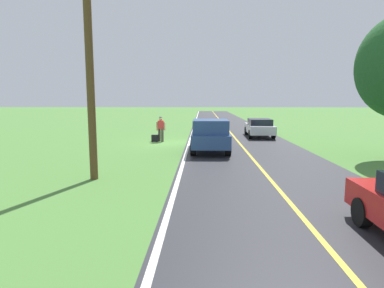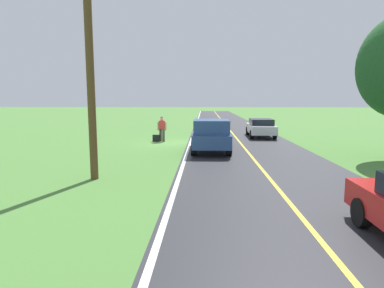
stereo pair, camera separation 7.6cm
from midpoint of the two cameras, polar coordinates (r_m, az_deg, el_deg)
name	(u,v)px [view 1 (the left image)]	position (r m, az deg, el deg)	size (l,w,h in m)	color
ground_plane	(173,143)	(21.73, -3.45, 0.18)	(200.00, 200.00, 0.00)	#4C7F38
road_surface	(240,143)	(21.78, 8.24, 0.13)	(7.07, 120.00, 0.00)	#28282D
lane_edge_line	(189,143)	(21.66, -0.61, 0.18)	(0.16, 117.60, 0.00)	silver
lane_centre_line	(240,143)	(21.78, 8.24, 0.14)	(0.14, 117.60, 0.00)	gold
hitchhiker_walking	(161,127)	(22.50, -5.59, 2.92)	(0.62, 0.51, 1.75)	#4C473D
suitcase_carried	(155,138)	(22.53, -6.65, 1.02)	(0.20, 0.46, 0.48)	black
pickup_truck_passing	(210,134)	(18.22, 3.09, 1.76)	(2.12, 5.41, 1.82)	#2D4C84
sedan_near_oncoming	(259,127)	(25.77, 11.65, 2.92)	(2.03, 4.45, 1.41)	silver
utility_pole_roadside	(90,74)	(12.19, -17.64, 11.58)	(0.28, 0.28, 7.53)	brown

